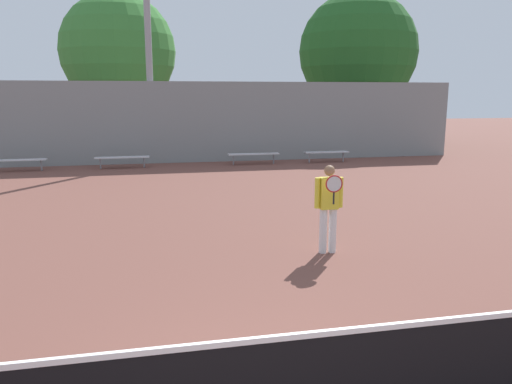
{
  "coord_description": "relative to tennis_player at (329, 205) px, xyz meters",
  "views": [
    {
      "loc": [
        -0.96,
        -3.64,
        2.9
      ],
      "look_at": [
        1.1,
        5.96,
        0.96
      ],
      "focal_mm": 35.0,
      "sensor_mm": 36.0,
      "label": 1
    }
  ],
  "objects": [
    {
      "name": "tree_green_broad",
      "position": [
        8.45,
        18.58,
        4.28
      ],
      "size": [
        6.53,
        6.53,
        8.46
      ],
      "color": "brown",
      "rests_on": "ground_plane"
    },
    {
      "name": "bench_courtside_near",
      "position": [
        -8.05,
        11.85,
        -0.5
      ],
      "size": [
        2.03,
        0.4,
        0.45
      ],
      "color": "silver",
      "rests_on": "ground_plane"
    },
    {
      "name": "tree_green_tall",
      "position": [
        -4.55,
        19.31,
        4.14
      ],
      "size": [
        5.93,
        5.93,
        8.03
      ],
      "color": "brown",
      "rests_on": "ground_plane"
    },
    {
      "name": "back_fence",
      "position": [
        -2.2,
        13.04,
        0.79
      ],
      "size": [
        25.72,
        0.06,
        3.41
      ],
      "color": "gray",
      "rests_on": "ground_plane"
    },
    {
      "name": "bench_courtside_far",
      "position": [
        4.29,
        11.85,
        -0.5
      ],
      "size": [
        1.93,
        0.4,
        0.45
      ],
      "color": "silver",
      "rests_on": "ground_plane"
    },
    {
      "name": "bench_by_gate",
      "position": [
        1.09,
        11.85,
        -0.5
      ],
      "size": [
        2.14,
        0.4,
        0.45
      ],
      "color": "silver",
      "rests_on": "ground_plane"
    },
    {
      "name": "tennis_player",
      "position": [
        0.0,
        0.0,
        0.0
      ],
      "size": [
        0.53,
        0.41,
        1.64
      ],
      "rotation": [
        0.0,
        0.0,
        -0.05
      ],
      "color": "silver",
      "rests_on": "ground_plane"
    },
    {
      "name": "bench_adjacent_court",
      "position": [
        -4.22,
        11.85,
        -0.5
      ],
      "size": [
        2.1,
        0.4,
        0.45
      ],
      "color": "silver",
      "rests_on": "ground_plane"
    },
    {
      "name": "light_pole_near_left",
      "position": [
        -3.02,
        13.37,
        4.31
      ],
      "size": [
        0.9,
        0.6,
        9.01
      ],
      "color": "#939399",
      "rests_on": "ground_plane"
    }
  ]
}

